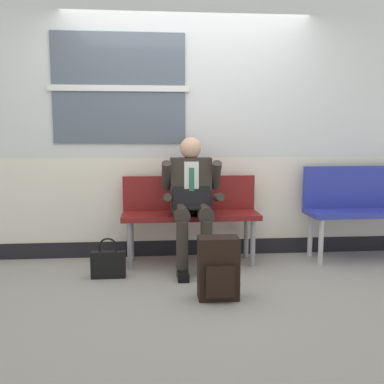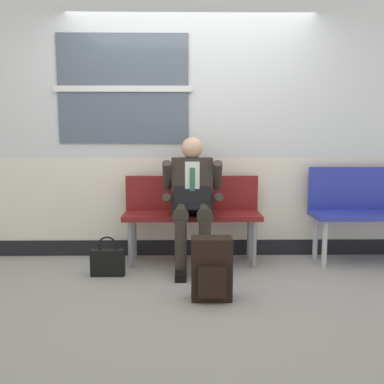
{
  "view_description": "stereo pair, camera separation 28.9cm",
  "coord_description": "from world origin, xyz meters",
  "views": [
    {
      "loc": [
        -0.34,
        -3.92,
        1.29
      ],
      "look_at": [
        0.0,
        0.09,
        0.75
      ],
      "focal_mm": 40.41,
      "sensor_mm": 36.0,
      "label": 1
    },
    {
      "loc": [
        -0.05,
        -3.93,
        1.29
      ],
      "look_at": [
        0.0,
        0.09,
        0.75
      ],
      "focal_mm": 40.41,
      "sensor_mm": 36.0,
      "label": 2
    }
  ],
  "objects": [
    {
      "name": "backpack",
      "position": [
        0.15,
        -0.68,
        0.24
      ],
      "size": [
        0.32,
        0.22,
        0.5
      ],
      "color": "black",
      "rests_on": "ground"
    },
    {
      "name": "bench_with_person",
      "position": [
        0.01,
        0.35,
        0.54
      ],
      "size": [
        1.35,
        0.42,
        0.87
      ],
      "color": "maroon",
      "rests_on": "ground"
    },
    {
      "name": "bench_empty",
      "position": [
        1.91,
        0.36,
        0.57
      ],
      "size": [
        1.39,
        0.42,
        0.95
      ],
      "color": "#28339E",
      "rests_on": "ground"
    },
    {
      "name": "handbag",
      "position": [
        -0.77,
        -0.1,
        0.13
      ],
      "size": [
        0.31,
        0.09,
        0.37
      ],
      "color": "black",
      "rests_on": "ground"
    },
    {
      "name": "ground_plane",
      "position": [
        0.0,
        0.0,
        0.0
      ],
      "size": [
        18.0,
        18.0,
        0.0
      ],
      "primitive_type": "plane",
      "color": "gray"
    },
    {
      "name": "station_wall",
      "position": [
        -0.01,
        0.64,
        1.56
      ],
      "size": [
        5.79,
        0.17,
        3.14
      ],
      "color": "silver",
      "rests_on": "ground"
    },
    {
      "name": "person_seated",
      "position": [
        0.01,
        0.16,
        0.68
      ],
      "size": [
        0.57,
        0.7,
        1.26
      ],
      "color": "#2D2823",
      "rests_on": "ground"
    }
  ]
}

